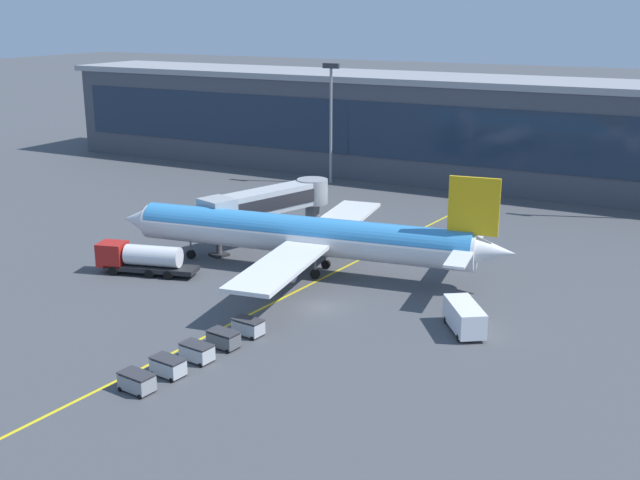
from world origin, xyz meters
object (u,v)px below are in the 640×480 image
(lavatory_truck, at_px, (464,316))
(fuel_tanker, at_px, (141,258))
(baggage_cart_4, at_px, (248,327))
(baggage_cart_1, at_px, (168,366))
(main_airliner, at_px, (303,235))
(baggage_cart_2, at_px, (197,352))
(baggage_cart_3, at_px, (224,339))
(baggage_cart_0, at_px, (137,382))

(lavatory_truck, bearing_deg, fuel_tanker, -178.04)
(lavatory_truck, height_order, baggage_cart_4, lavatory_truck)
(fuel_tanker, distance_m, baggage_cart_1, 25.55)
(main_airliner, distance_m, fuel_tanker, 17.50)
(lavatory_truck, relative_size, baggage_cart_2, 2.16)
(main_airliner, distance_m, lavatory_truck, 21.88)
(baggage_cart_2, bearing_deg, main_airliner, 98.33)
(baggage_cart_4, bearing_deg, lavatory_truck, 31.06)
(fuel_tanker, bearing_deg, lavatory_truck, 1.96)
(lavatory_truck, bearing_deg, baggage_cart_3, -141.99)
(main_airliner, bearing_deg, baggage_cart_0, -84.80)
(main_airliner, height_order, fuel_tanker, main_airliner)
(lavatory_truck, xyz_separation_m, baggage_cart_2, (-16.88, -16.08, -0.64))
(baggage_cart_0, bearing_deg, baggage_cart_2, 83.41)
(baggage_cart_2, relative_size, baggage_cart_4, 1.00)
(fuel_tanker, bearing_deg, baggage_cart_2, -38.94)
(fuel_tanker, height_order, baggage_cart_4, fuel_tanker)
(baggage_cart_0, relative_size, baggage_cart_2, 1.00)
(main_airliner, xyz_separation_m, fuel_tanker, (-14.95, -8.80, -2.36))
(lavatory_truck, xyz_separation_m, baggage_cart_0, (-17.62, -22.44, -0.64))
(baggage_cart_0, height_order, baggage_cart_1, same)
(lavatory_truck, xyz_separation_m, baggage_cart_4, (-16.15, -9.73, -0.64))
(fuel_tanker, distance_m, baggage_cart_4, 20.98)
(baggage_cart_1, relative_size, baggage_cart_4, 1.00)
(baggage_cart_2, bearing_deg, baggage_cart_4, 83.41)
(lavatory_truck, relative_size, baggage_cart_1, 2.16)
(baggage_cart_0, height_order, baggage_cart_4, same)
(main_airliner, xyz_separation_m, baggage_cart_1, (3.10, -26.85, -3.32))
(fuel_tanker, bearing_deg, baggage_cart_4, -23.98)
(baggage_cart_2, height_order, baggage_cart_3, same)
(lavatory_truck, distance_m, baggage_cart_4, 18.86)
(fuel_tanker, bearing_deg, baggage_cart_3, -31.92)
(baggage_cart_1, xyz_separation_m, baggage_cart_2, (0.37, 3.18, 0.00))
(main_airliner, height_order, baggage_cart_2, main_airliner)
(fuel_tanker, bearing_deg, main_airliner, 30.47)
(baggage_cart_3, bearing_deg, main_airliner, 100.59)
(baggage_cart_1, distance_m, baggage_cart_3, 6.40)
(baggage_cart_2, height_order, baggage_cart_4, same)
(lavatory_truck, relative_size, baggage_cart_4, 2.16)
(baggage_cart_3, bearing_deg, baggage_cart_2, -96.59)
(baggage_cart_1, distance_m, baggage_cart_2, 3.20)
(fuel_tanker, distance_m, lavatory_truck, 35.32)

